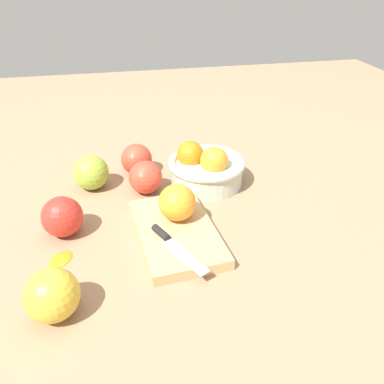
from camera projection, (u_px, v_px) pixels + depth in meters
The scene contains 11 objects.
ground_plane at pixel (152, 217), 0.85m from camera, with size 2.40×2.40×0.00m, color #997556.
bowl at pixel (206, 168), 0.95m from camera, with size 0.18×0.18×0.10m.
cutting_board at pixel (176, 232), 0.78m from camera, with size 0.24×0.15×0.02m, color tan.
orange_on_board at pixel (177, 203), 0.79m from camera, with size 0.07×0.07×0.07m, color orange.
knife at pixel (171, 243), 0.73m from camera, with size 0.15×0.08×0.01m.
apple_front_center at pixel (62, 217), 0.78m from camera, with size 0.08×0.08×0.08m, color red.
apple_front_left at pixel (91, 172), 0.93m from camera, with size 0.08×0.08×0.08m, color #8EB738.
apple_front_right at pixel (52, 295), 0.60m from camera, with size 0.08×0.08×0.08m, color gold.
apple_mid_left at pixel (146, 177), 0.92m from camera, with size 0.08×0.08×0.08m, color #D6422D.
apple_mid_left_2 at pixel (137, 159), 0.99m from camera, with size 0.08×0.08×0.08m, color #D6422D.
citrus_peel at pixel (61, 258), 0.73m from camera, with size 0.05×0.04×0.01m, color orange.
Camera 1 is at (0.70, -0.06, 0.48)m, focal length 37.75 mm.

